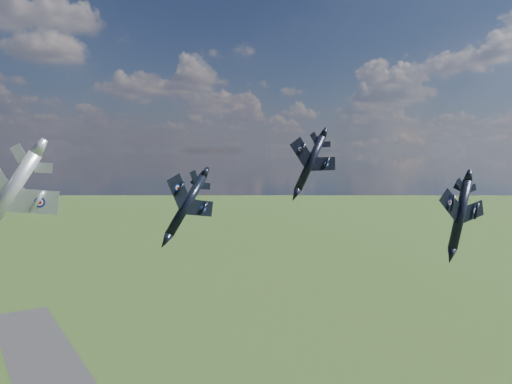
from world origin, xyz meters
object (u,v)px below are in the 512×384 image
jet_right_navy (460,215)px  jet_high_navy (310,163)px  jet_lead_navy (186,205)px  jet_left_silver (7,197)px

jet_right_navy → jet_high_navy: bearing=92.1°
jet_lead_navy → jet_high_navy: jet_high_navy is taller
jet_right_navy → jet_high_navy: jet_high_navy is taller
jet_high_navy → jet_left_silver: 56.35m
jet_lead_navy → jet_left_silver: (-24.70, -7.30, 2.97)m
jet_left_silver → jet_lead_navy: bearing=37.2°
jet_lead_navy → jet_left_silver: bearing=-173.8°
jet_high_navy → jet_left_silver: size_ratio=0.99×
jet_lead_navy → jet_right_navy: (28.09, -26.48, -0.46)m
jet_high_navy → jet_left_silver: bearing=-152.4°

